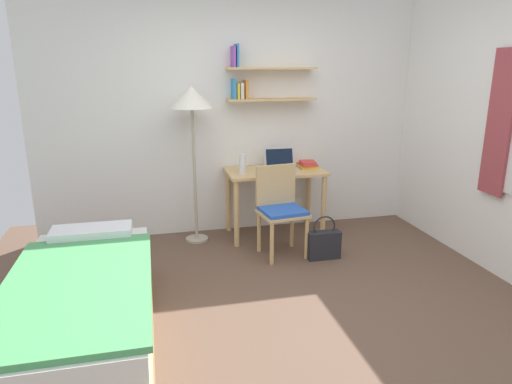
{
  "coord_description": "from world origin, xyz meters",
  "views": [
    {
      "loc": [
        -0.97,
        -2.91,
        1.84
      ],
      "look_at": [
        -0.17,
        0.51,
        0.85
      ],
      "focal_mm": 31.86,
      "sensor_mm": 36.0,
      "label": 1
    }
  ],
  "objects": [
    {
      "name": "desk_chair",
      "position": [
        0.24,
        1.19,
        0.49
      ],
      "size": [
        0.49,
        0.46,
        0.88
      ],
      "color": "tan",
      "rests_on": "ground_plane"
    },
    {
      "name": "laptop",
      "position": [
        0.4,
        1.77,
        0.8
      ],
      "size": [
        0.34,
        0.23,
        0.22
      ],
      "color": "#B7BABF",
      "rests_on": "desk"
    },
    {
      "name": "bed",
      "position": [
        -1.5,
        0.07,
        0.24
      ],
      "size": [
        0.94,
        1.99,
        0.54
      ],
      "color": "tan",
      "rests_on": "ground_plane"
    },
    {
      "name": "desk",
      "position": [
        0.32,
        1.7,
        0.6
      ],
      "size": [
        1.05,
        0.58,
        0.74
      ],
      "color": "tan",
      "rests_on": "ground_plane"
    },
    {
      "name": "handbag",
      "position": [
        0.61,
        0.96,
        0.15
      ],
      "size": [
        0.32,
        0.12,
        0.44
      ],
      "color": "#232328",
      "rests_on": "ground_plane"
    },
    {
      "name": "standing_lamp",
      "position": [
        -0.54,
        1.73,
        1.45
      ],
      "size": [
        0.43,
        0.43,
        1.64
      ],
      "color": "#B2A893",
      "rests_on": "ground_plane"
    },
    {
      "name": "book_stack",
      "position": [
        0.7,
        1.73,
        0.77
      ],
      "size": [
        0.18,
        0.24,
        0.08
      ],
      "color": "gold",
      "rests_on": "desk"
    },
    {
      "name": "water_bottle",
      "position": [
        -0.05,
        1.62,
        0.85
      ],
      "size": [
        0.07,
        0.07,
        0.21
      ],
      "primitive_type": "cylinder",
      "color": "silver",
      "rests_on": "desk"
    },
    {
      "name": "ground_plane",
      "position": [
        0.0,
        0.0,
        0.0
      ],
      "size": [
        5.28,
        5.28,
        0.0
      ],
      "primitive_type": "plane",
      "color": "brown"
    },
    {
      "name": "wall_back",
      "position": [
        0.0,
        2.02,
        1.31
      ],
      "size": [
        4.4,
        0.27,
        2.6
      ],
      "color": "white",
      "rests_on": "ground_plane"
    }
  ]
}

